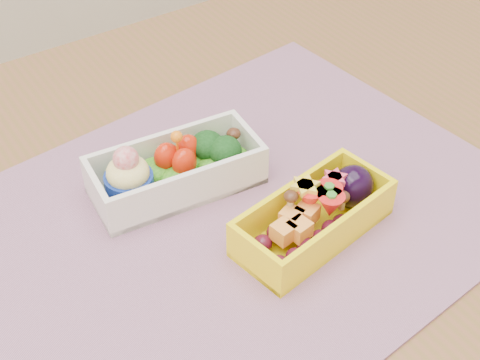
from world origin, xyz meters
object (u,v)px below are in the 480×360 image
table (243,267)px  bento_white (175,170)px  placemat (237,214)px  bento_yellow (316,215)px

table → bento_white: (-0.05, 0.06, 0.13)m
bento_white → table: bearing=-44.2°
placemat → bento_yellow: bento_yellow is taller
bento_white → bento_yellow: size_ratio=1.07×
table → bento_yellow: size_ratio=7.02×
placemat → bento_white: bearing=114.9°
placemat → bento_white: 0.08m
bento_white → bento_yellow: (0.08, -0.13, -0.00)m
table → placemat: 0.10m
table → placemat: bearing=-143.6°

